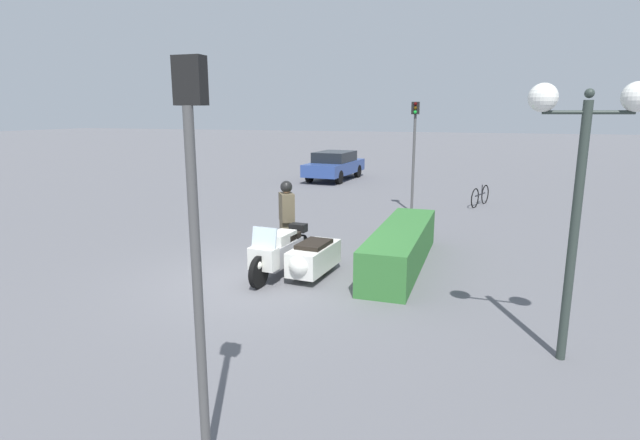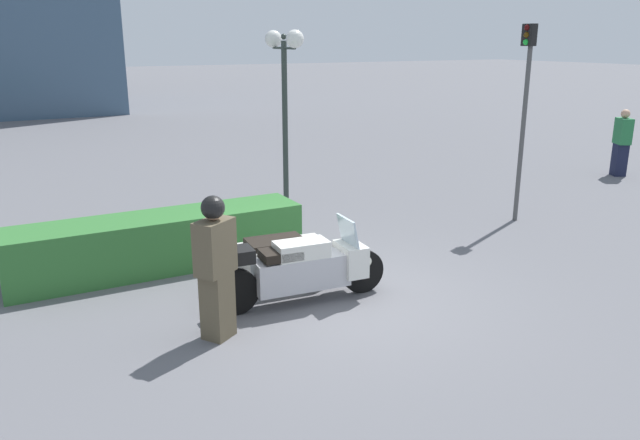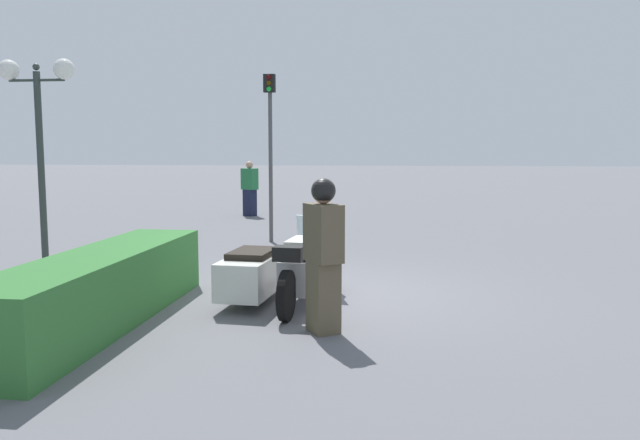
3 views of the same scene
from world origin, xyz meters
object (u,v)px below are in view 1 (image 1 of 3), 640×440
Objects in this scene: parked_car_background at (335,165)px; traffic_light_near at (195,216)px; traffic_light_far at (414,141)px; police_motorcycle at (297,255)px; bicycle_parked at (480,196)px; twin_lamp_post at (584,145)px; officer_rider at (287,216)px; hedge_bush_curbside at (401,247)px.

traffic_light_near is at bearing -162.08° from parked_car_background.
traffic_light_near reaches higher than traffic_light_far.
traffic_light_far reaches higher than parked_car_background.
police_motorcycle is 10.26m from bicycle_parked.
bicycle_parked is (5.13, 7.13, -0.41)m from parked_car_background.
twin_lamp_post is at bearing 24.63° from bicycle_parked.
parked_car_background is (-20.36, -4.95, -1.70)m from traffic_light_near.
bicycle_parked is at bearing 29.59° from officer_rider.
traffic_light_near is (3.41, -3.50, -0.48)m from twin_lamp_post.
traffic_light_near reaches higher than police_motorcycle.
bicycle_parked is (-8.25, 4.22, -0.60)m from officer_rider.
hedge_bush_curbside is (-0.00, 2.71, -0.51)m from officer_rider.
twin_lamp_post reaches higher than bicycle_parked.
twin_lamp_post is 10.40m from traffic_light_far.
police_motorcycle is 6.03m from traffic_light_near.
twin_lamp_post reaches higher than police_motorcycle.
traffic_light_near is at bearing 10.08° from bicycle_parked.
parked_car_background is (-7.17, -4.95, -1.64)m from traffic_light_far.
police_motorcycle is at bearing -13.53° from traffic_light_far.
twin_lamp_post is at bearing 70.39° from police_motorcycle.
traffic_light_near reaches higher than officer_rider.
parked_car_background is at bearing -149.79° from traffic_light_far.
parked_car_background is at bearing 68.95° from officer_rider.
hedge_bush_curbside is at bearing -33.24° from officer_rider.
twin_lamp_post is at bearing -66.06° from officer_rider.
police_motorcycle is at bearing -53.10° from hedge_bush_curbside.
hedge_bush_curbside is 8.38m from bicycle_parked.
hedge_bush_curbside is at bearing 131.61° from police_motorcycle.
officer_rider reaches higher than bicycle_parked.
traffic_light_near is (5.55, 1.23, 2.00)m from police_motorcycle.
hedge_bush_curbside is 7.30m from traffic_light_near.
hedge_bush_curbside is (-1.43, 1.90, -0.03)m from police_motorcycle.
bicycle_parked is (-15.22, 2.18, -2.11)m from traffic_light_near.
twin_lamp_post is (3.57, 2.83, 2.50)m from hedge_bush_curbside.
police_motorcycle is at bearing -161.64° from parked_car_background.
parked_car_background is at bearing -161.18° from police_motorcycle.
hedge_bush_curbside is 2.68× the size of bicycle_parked.
twin_lamp_post is at bearing 38.44° from hedge_bush_curbside.
traffic_light_near is at bearing -4.40° from traffic_light_far.
parked_car_background reaches higher than bicycle_parked.
twin_lamp_post reaches higher than traffic_light_far.
officer_rider is 0.48× the size of twin_lamp_post.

